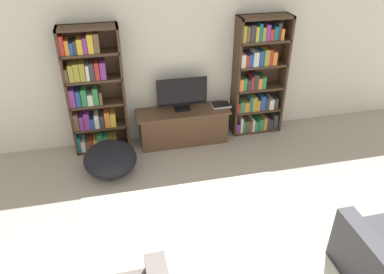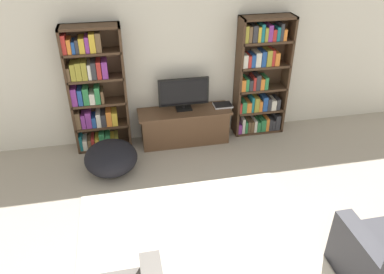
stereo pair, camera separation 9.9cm
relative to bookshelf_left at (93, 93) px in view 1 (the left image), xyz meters
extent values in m
cube|color=silver|center=(1.16, 0.18, 0.37)|extent=(8.80, 0.06, 2.60)
cube|color=#422D1E|center=(-0.34, -0.02, 0.02)|extent=(0.04, 0.30, 1.88)
cube|color=#422D1E|center=(0.44, -0.02, 0.02)|extent=(0.04, 0.30, 1.88)
cube|color=#422D1E|center=(0.05, 0.11, 0.02)|extent=(0.81, 0.04, 1.88)
cube|color=#422D1E|center=(0.05, -0.02, 0.94)|extent=(0.81, 0.30, 0.04)
cube|color=#422D1E|center=(0.05, -0.02, -0.91)|extent=(0.78, 0.30, 0.04)
cube|color=#196B75|center=(-0.30, -0.03, -0.77)|extent=(0.04, 0.24, 0.24)
cube|color=silver|center=(-0.25, -0.03, -0.80)|extent=(0.06, 0.24, 0.17)
cube|color=brown|center=(-0.18, -0.03, -0.81)|extent=(0.05, 0.24, 0.17)
cube|color=#B72D28|center=(-0.13, -0.03, -0.80)|extent=(0.04, 0.24, 0.18)
cube|color=gold|center=(-0.06, -0.03, -0.80)|extent=(0.06, 0.24, 0.17)
cube|color=#2D7F47|center=(0.01, -0.03, -0.77)|extent=(0.08, 0.24, 0.25)
cube|color=#2D7F47|center=(0.10, -0.03, -0.78)|extent=(0.07, 0.24, 0.21)
cube|color=gold|center=(0.17, -0.03, -0.81)|extent=(0.06, 0.24, 0.16)
cube|color=#9E9333|center=(0.23, -0.03, -0.81)|extent=(0.05, 0.24, 0.17)
cube|color=#422D1E|center=(0.05, -0.02, -0.53)|extent=(0.78, 0.30, 0.04)
cube|color=brown|center=(-0.29, -0.03, -0.39)|extent=(0.07, 0.24, 0.26)
cube|color=#7F338C|center=(-0.21, -0.03, -0.41)|extent=(0.06, 0.24, 0.21)
cube|color=#7F338C|center=(-0.14, -0.03, -0.39)|extent=(0.08, 0.24, 0.25)
cube|color=#234C99|center=(-0.07, -0.03, -0.43)|extent=(0.06, 0.24, 0.16)
cube|color=silver|center=(0.00, -0.03, -0.41)|extent=(0.06, 0.24, 0.21)
cube|color=#333338|center=(0.07, -0.03, -0.42)|extent=(0.07, 0.24, 0.20)
cube|color=orange|center=(0.15, -0.03, -0.40)|extent=(0.08, 0.24, 0.23)
cube|color=gold|center=(0.24, -0.03, -0.41)|extent=(0.08, 0.24, 0.21)
cube|color=#422D1E|center=(0.05, -0.02, -0.15)|extent=(0.78, 0.30, 0.04)
cube|color=#7F338C|center=(-0.28, -0.03, -0.01)|extent=(0.08, 0.24, 0.26)
cube|color=#234C99|center=(-0.20, -0.03, -0.02)|extent=(0.06, 0.24, 0.23)
cube|color=#2D7F47|center=(-0.12, -0.03, -0.01)|extent=(0.08, 0.24, 0.25)
cube|color=silver|center=(-0.04, -0.03, -0.05)|extent=(0.07, 0.24, 0.16)
cube|color=#2D7F47|center=(0.04, -0.03, -0.01)|extent=(0.07, 0.24, 0.25)
cube|color=brown|center=(0.10, -0.03, -0.04)|extent=(0.04, 0.24, 0.19)
cube|color=#422D1E|center=(0.05, -0.02, 0.22)|extent=(0.78, 0.30, 0.04)
cube|color=brown|center=(-0.30, -0.03, 0.33)|extent=(0.04, 0.24, 0.18)
cube|color=#9E9333|center=(-0.24, -0.03, 0.36)|extent=(0.07, 0.24, 0.24)
cube|color=#9E9333|center=(-0.17, -0.03, 0.36)|extent=(0.07, 0.24, 0.25)
cube|color=#9E9333|center=(-0.09, -0.03, 0.37)|extent=(0.07, 0.24, 0.25)
cube|color=silver|center=(-0.02, -0.03, 0.35)|extent=(0.04, 0.24, 0.22)
cube|color=#333338|center=(0.04, -0.03, 0.36)|extent=(0.07, 0.24, 0.24)
cube|color=#B72D28|center=(0.10, -0.03, 0.36)|extent=(0.06, 0.24, 0.25)
cube|color=#7F338C|center=(0.18, -0.03, 0.36)|extent=(0.08, 0.24, 0.24)
cube|color=#422D1E|center=(0.05, -0.02, 0.60)|extent=(0.78, 0.30, 0.04)
cube|color=#B72D28|center=(-0.30, -0.03, 0.74)|extent=(0.06, 0.24, 0.25)
cube|color=orange|center=(-0.23, -0.03, 0.72)|extent=(0.05, 0.24, 0.19)
cube|color=#234C99|center=(-0.18, -0.03, 0.70)|extent=(0.04, 0.24, 0.16)
cube|color=#333338|center=(-0.13, -0.03, 0.71)|extent=(0.04, 0.24, 0.18)
cube|color=gold|center=(-0.07, -0.03, 0.72)|extent=(0.07, 0.24, 0.20)
cube|color=#7F338C|center=(0.00, -0.03, 0.72)|extent=(0.05, 0.24, 0.21)
cube|color=gold|center=(0.07, -0.03, 0.74)|extent=(0.08, 0.24, 0.25)
cube|color=brown|center=(0.15, -0.03, 0.75)|extent=(0.07, 0.24, 0.26)
cube|color=#422D1E|center=(2.15, -0.02, 0.02)|extent=(0.04, 0.30, 1.88)
cube|color=#422D1E|center=(2.93, -0.02, 0.02)|extent=(0.04, 0.30, 1.88)
cube|color=#422D1E|center=(2.54, 0.11, 0.02)|extent=(0.81, 0.04, 1.88)
cube|color=#422D1E|center=(2.54, -0.02, 0.94)|extent=(0.81, 0.30, 0.04)
cube|color=#422D1E|center=(2.54, -0.02, -0.91)|extent=(0.78, 0.30, 0.04)
cube|color=#7F338C|center=(2.20, -0.03, -0.81)|extent=(0.06, 0.24, 0.16)
cube|color=silver|center=(2.27, -0.03, -0.76)|extent=(0.04, 0.24, 0.26)
cube|color=#2D7F47|center=(2.31, -0.03, -0.79)|extent=(0.04, 0.24, 0.20)
cube|color=brown|center=(2.36, -0.03, -0.79)|extent=(0.04, 0.24, 0.20)
cube|color=brown|center=(2.42, -0.03, -0.79)|extent=(0.06, 0.24, 0.19)
cube|color=silver|center=(2.47, -0.03, -0.79)|extent=(0.04, 0.24, 0.20)
cube|color=#2D7F47|center=(2.53, -0.03, -0.80)|extent=(0.06, 0.24, 0.18)
cube|color=#2D7F47|center=(2.61, -0.03, -0.79)|extent=(0.08, 0.24, 0.20)
cube|color=orange|center=(2.68, -0.03, -0.78)|extent=(0.05, 0.24, 0.22)
cube|color=#333338|center=(2.73, -0.03, -0.79)|extent=(0.05, 0.24, 0.21)
cube|color=#333338|center=(2.79, -0.03, -0.80)|extent=(0.05, 0.24, 0.18)
cube|color=#333338|center=(2.86, -0.03, -0.76)|extent=(0.08, 0.24, 0.25)
cube|color=#422D1E|center=(2.54, -0.02, -0.53)|extent=(0.78, 0.30, 0.04)
cube|color=#B72D28|center=(2.19, -0.03, -0.43)|extent=(0.04, 0.24, 0.17)
cube|color=#2D7F47|center=(2.25, -0.03, -0.42)|extent=(0.07, 0.24, 0.19)
cube|color=orange|center=(2.33, -0.03, -0.43)|extent=(0.07, 0.24, 0.17)
cube|color=#196B75|center=(2.39, -0.03, -0.39)|extent=(0.04, 0.24, 0.25)
cube|color=#9E9333|center=(2.46, -0.03, -0.40)|extent=(0.08, 0.24, 0.24)
cube|color=orange|center=(2.52, -0.03, -0.42)|extent=(0.05, 0.24, 0.18)
cube|color=#234C99|center=(2.60, -0.03, -0.39)|extent=(0.08, 0.24, 0.24)
cube|color=#333338|center=(2.67, -0.03, -0.41)|extent=(0.06, 0.24, 0.21)
cube|color=silver|center=(2.74, -0.03, -0.43)|extent=(0.08, 0.24, 0.17)
cube|color=#333338|center=(2.82, -0.03, -0.42)|extent=(0.06, 0.24, 0.18)
cube|color=#422D1E|center=(2.54, -0.02, -0.15)|extent=(0.78, 0.30, 0.04)
cube|color=orange|center=(2.21, -0.03, -0.04)|extent=(0.07, 0.24, 0.18)
cube|color=#2D7F47|center=(2.27, -0.03, -0.04)|extent=(0.05, 0.24, 0.19)
cube|color=#333338|center=(2.33, -0.03, -0.05)|extent=(0.06, 0.24, 0.17)
cube|color=#B72D28|center=(2.38, -0.03, -0.03)|extent=(0.04, 0.24, 0.21)
cube|color=#333338|center=(2.44, -0.03, -0.02)|extent=(0.07, 0.24, 0.24)
cube|color=orange|center=(2.51, -0.03, -0.05)|extent=(0.06, 0.24, 0.18)
cube|color=#2D7F47|center=(2.58, -0.03, -0.04)|extent=(0.06, 0.24, 0.19)
cube|color=#422D1E|center=(2.54, -0.02, 0.22)|extent=(0.78, 0.30, 0.04)
cube|color=silver|center=(2.21, -0.03, 0.34)|extent=(0.08, 0.24, 0.20)
cube|color=#B72D28|center=(2.28, -0.03, 0.33)|extent=(0.05, 0.24, 0.18)
cube|color=#234C99|center=(2.34, -0.03, 0.34)|extent=(0.06, 0.24, 0.19)
cube|color=silver|center=(2.41, -0.03, 0.35)|extent=(0.08, 0.24, 0.22)
cube|color=#234C99|center=(2.50, -0.03, 0.36)|extent=(0.07, 0.24, 0.23)
cube|color=#9E9333|center=(2.58, -0.03, 0.36)|extent=(0.08, 0.24, 0.24)
cube|color=#B72D28|center=(2.64, -0.03, 0.36)|extent=(0.04, 0.24, 0.24)
cube|color=orange|center=(2.71, -0.03, 0.34)|extent=(0.07, 0.24, 0.20)
cube|color=#422D1E|center=(2.54, -0.02, 0.60)|extent=(0.78, 0.30, 0.04)
cube|color=#9E9333|center=(2.20, -0.03, 0.74)|extent=(0.05, 0.24, 0.24)
cube|color=brown|center=(2.26, -0.03, 0.73)|extent=(0.05, 0.24, 0.23)
cube|color=#333338|center=(2.32, -0.03, 0.74)|extent=(0.07, 0.24, 0.24)
cube|color=gold|center=(2.39, -0.03, 0.73)|extent=(0.04, 0.24, 0.22)
cube|color=#196B75|center=(2.44, -0.03, 0.74)|extent=(0.05, 0.24, 0.25)
cube|color=#9E9333|center=(2.49, -0.03, 0.72)|extent=(0.05, 0.24, 0.20)
cube|color=#7F338C|center=(2.56, -0.03, 0.73)|extent=(0.07, 0.24, 0.23)
cube|color=#B72D28|center=(2.62, -0.03, 0.70)|extent=(0.06, 0.24, 0.17)
cube|color=#196B75|center=(2.68, -0.03, 0.72)|extent=(0.05, 0.24, 0.20)
cube|color=#333338|center=(2.73, -0.03, 0.74)|extent=(0.05, 0.24, 0.25)
cube|color=orange|center=(2.78, -0.03, 0.70)|extent=(0.05, 0.24, 0.16)
cube|color=brown|center=(1.29, -0.11, -0.67)|extent=(1.34, 0.43, 0.51)
cube|color=brown|center=(1.29, -0.11, -0.40)|extent=(1.43, 0.46, 0.04)
cube|color=black|center=(1.29, -0.06, -0.37)|extent=(0.24, 0.16, 0.03)
cylinder|color=black|center=(1.29, -0.06, -0.33)|extent=(0.04, 0.04, 0.05)
cube|color=black|center=(1.29, -0.06, -0.09)|extent=(0.77, 0.04, 0.43)
cube|color=black|center=(1.29, -0.08, -0.09)|extent=(0.71, 0.00, 0.39)
cube|color=silver|center=(1.91, -0.07, -0.37)|extent=(0.28, 0.22, 0.02)
cube|color=black|center=(1.91, -0.07, -0.36)|extent=(0.27, 0.21, 0.00)
cube|color=beige|center=(1.02, -2.18, -0.92)|extent=(2.58, 1.95, 0.02)
cube|color=#2D2D33|center=(2.42, -3.15, -0.61)|extent=(0.18, 0.90, 0.63)
ellipsoid|color=black|center=(0.14, -0.70, -0.70)|extent=(0.73, 0.73, 0.45)
camera|label=1|loc=(0.29, -5.11, 2.25)|focal=35.00mm
camera|label=2|loc=(0.39, -5.13, 2.25)|focal=35.00mm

